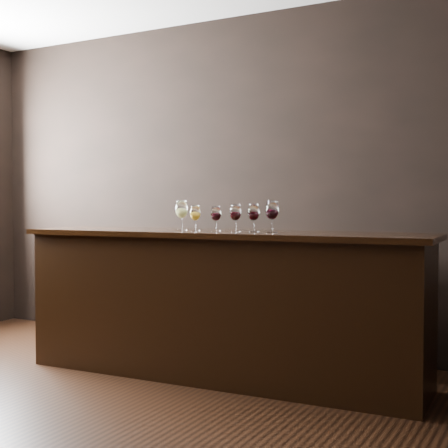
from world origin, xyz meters
The scene contains 11 objects.
ground centered at (0.00, 0.00, 0.00)m, with size 5.00×5.00×0.00m, color black.
room_shell centered at (-0.23, 0.11, 1.81)m, with size 5.02×4.52×2.81m.
bar_counter centered at (0.49, 1.34, 0.50)m, with size 2.83×0.61×0.99m, color black.
bar_top centered at (0.49, 1.34, 1.01)m, with size 2.93×0.68×0.04m, color black.
back_bar_shelf centered at (-0.31, 2.03, 0.48)m, with size 2.65×0.40×0.95m, color black.
glass_white centered at (0.15, 1.36, 1.17)m, with size 0.09×0.09×0.22m.
glass_amber centered at (0.30, 1.31, 1.15)m, with size 0.08×0.08×0.18m.
glass_red_a centered at (0.45, 1.34, 1.15)m, with size 0.07×0.07×0.18m.
glass_red_b centered at (0.60, 1.34, 1.16)m, with size 0.08×0.08×0.19m.
glass_red_c centered at (0.74, 1.34, 1.16)m, with size 0.08×0.08×0.19m.
glass_red_d centered at (0.87, 1.35, 1.17)m, with size 0.09×0.09×0.21m.
Camera 1 is at (2.56, -2.48, 1.23)m, focal length 50.00 mm.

